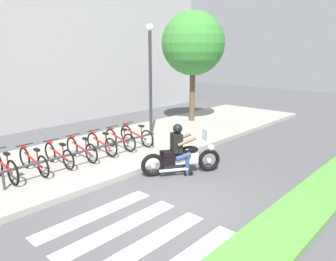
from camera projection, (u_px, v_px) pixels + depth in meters
ground_plane at (169, 203)px, 7.24m from camera, size 48.00×48.00×0.00m
grass_median at (267, 243)px, 5.66m from camera, size 24.00×1.10×0.08m
sidewalk at (74, 160)px, 9.87m from camera, size 24.00×4.40×0.15m
crosswalk_stripe_1 at (147, 244)px, 5.68m from camera, size 2.80×0.40×0.01m
crosswalk_stripe_2 at (119, 228)px, 6.21m from camera, size 2.80×0.40×0.01m
crosswalk_stripe_3 at (95, 214)px, 6.73m from camera, size 2.80×0.40×0.01m
motorcycle at (182, 158)px, 8.87m from camera, size 1.99×1.35×1.24m
rider at (179, 145)px, 8.77m from camera, size 0.77×0.73×1.45m
bicycle_0 at (5, 167)px, 8.04m from camera, size 0.48×1.61×0.79m
bicycle_1 at (33, 161)px, 8.57m from camera, size 0.48×1.67×0.73m
bicycle_2 at (59, 155)px, 9.10m from camera, size 0.48×1.59×0.71m
bicycle_3 at (81, 149)px, 9.62m from camera, size 0.48×1.63×0.73m
bicycle_4 at (101, 144)px, 10.15m from camera, size 0.48×1.57×0.75m
bicycle_5 at (120, 139)px, 10.68m from camera, size 0.48×1.58×0.74m
bicycle_6 at (136, 135)px, 11.21m from camera, size 0.48×1.69×0.74m
bike_rack at (92, 150)px, 9.24m from camera, size 5.04×0.07×0.49m
street_lamp at (150, 71)px, 12.17m from camera, size 0.28×0.28×4.36m
tree_near_rack at (193, 44)px, 14.40m from camera, size 2.87×2.87×5.16m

